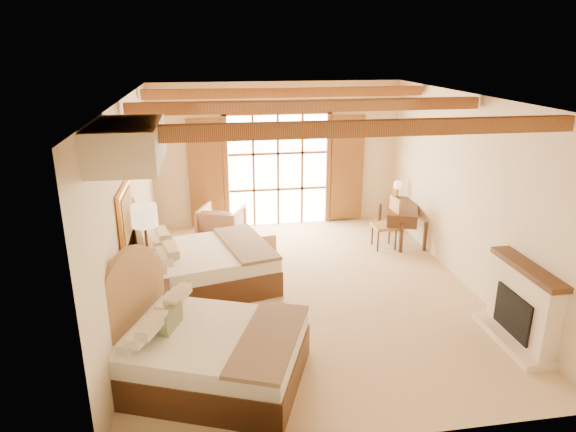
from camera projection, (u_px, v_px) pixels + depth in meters
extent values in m
plane|color=#D1B289|center=(307.00, 290.00, 8.69)|extent=(7.00, 7.00, 0.00)
plane|color=beige|center=(277.00, 155.00, 11.45)|extent=(5.50, 0.00, 5.50)
plane|color=beige|center=(130.00, 208.00, 7.76)|extent=(0.00, 7.00, 7.00)
plane|color=beige|center=(469.00, 192.00, 8.59)|extent=(0.00, 7.00, 7.00)
plane|color=#B46631|center=(310.00, 98.00, 7.66)|extent=(7.00, 7.00, 0.00)
cube|color=white|center=(278.00, 171.00, 11.52)|extent=(2.20, 0.02, 2.50)
cube|color=brown|center=(206.00, 174.00, 11.25)|extent=(0.75, 0.06, 2.40)
cube|color=brown|center=(347.00, 168.00, 11.74)|extent=(0.75, 0.06, 2.40)
cube|color=beige|center=(523.00, 306.00, 7.04)|extent=(0.25, 1.30, 1.10)
cube|color=black|center=(517.00, 313.00, 7.06)|extent=(0.18, 0.80, 0.60)
cube|color=beige|center=(512.00, 338.00, 7.18)|extent=(0.45, 1.40, 0.10)
cube|color=#4C2B14|center=(529.00, 268.00, 6.85)|extent=(0.30, 1.40, 0.08)
cube|color=gold|center=(125.00, 214.00, 7.02)|extent=(0.05, 0.95, 0.75)
cube|color=#B38E2E|center=(127.00, 214.00, 7.02)|extent=(0.02, 0.82, 0.62)
cube|color=beige|center=(128.00, 144.00, 5.51)|extent=(0.70, 1.40, 0.45)
cube|color=#4C2B14|center=(212.00, 364.00, 6.34)|extent=(2.62, 2.32, 0.42)
cube|color=white|center=(210.00, 341.00, 6.24)|extent=(2.57, 2.27, 0.23)
cube|color=#7F684C|center=(270.00, 326.00, 6.31)|extent=(1.22, 1.80, 0.05)
cube|color=#74825A|center=(167.00, 327.00, 6.08)|extent=(0.28, 0.46, 0.25)
cube|color=#4C2B14|center=(204.00, 275.00, 8.74)|extent=(2.59, 2.19, 0.44)
cube|color=white|center=(203.00, 257.00, 8.63)|extent=(2.53, 2.14, 0.24)
cube|color=#7F684C|center=(248.00, 247.00, 8.70)|extent=(1.07, 1.84, 0.05)
cube|color=#74825A|center=(170.00, 245.00, 8.47)|extent=(0.24, 0.48, 0.26)
cube|color=#4C2B14|center=(151.00, 308.00, 7.43)|extent=(0.58, 0.58, 0.66)
cylinder|color=#372116|center=(153.00, 314.00, 7.89)|extent=(0.25, 0.25, 0.03)
cylinder|color=#372116|center=(149.00, 269.00, 7.64)|extent=(0.04, 0.04, 1.52)
cylinder|color=beige|center=(144.00, 216.00, 7.37)|extent=(0.38, 0.38, 0.31)
imported|color=#A07052|center=(222.00, 224.00, 10.66)|extent=(1.10, 1.12, 0.79)
cube|color=#A48854|center=(259.00, 241.00, 10.30)|extent=(0.63, 0.63, 0.39)
cube|color=#4C2B14|center=(403.00, 207.00, 10.69)|extent=(1.08, 1.53, 0.05)
cube|color=#4C2B14|center=(402.00, 213.00, 10.73)|extent=(1.04, 1.49, 0.22)
cube|color=#995833|center=(384.00, 226.00, 10.37)|extent=(0.49, 0.49, 0.06)
cube|color=#995833|center=(395.00, 211.00, 10.30)|extent=(0.08, 0.46, 0.56)
cylinder|color=#372116|center=(397.00, 197.00, 11.24)|extent=(0.11, 0.11, 0.02)
cylinder|color=#372116|center=(397.00, 192.00, 11.20)|extent=(0.02, 0.02, 0.25)
cylinder|color=beige|center=(398.00, 185.00, 11.15)|extent=(0.18, 0.18, 0.14)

